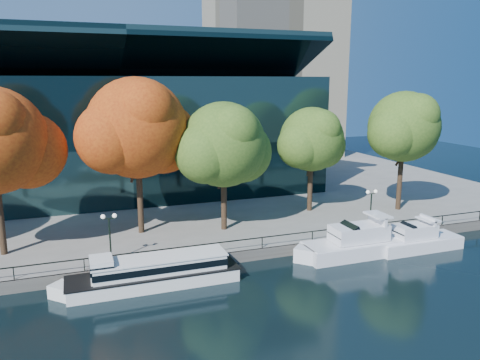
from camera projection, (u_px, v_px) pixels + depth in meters
name	position (u px, v px, depth m)	size (l,w,h in m)	color
ground	(219.00, 281.00, 37.04)	(160.00, 160.00, 0.00)	black
promenade	(148.00, 182.00, 70.42)	(90.00, 67.08, 1.00)	slate
railing	(208.00, 244.00, 39.63)	(88.20, 0.08, 0.99)	black
convention_building	(121.00, 134.00, 63.21)	(50.00, 24.57, 21.43)	black
tour_boat	(150.00, 272.00, 35.88)	(14.31, 3.19, 2.72)	white
cruiser_near	(359.00, 243.00, 42.28)	(12.65, 3.26, 3.67)	white
cruiser_far	(414.00, 240.00, 43.52)	(9.59, 2.66, 3.13)	white
tree_2	(139.00, 130.00, 43.63)	(11.82, 9.69, 14.92)	black
tree_3	(225.00, 146.00, 44.99)	(10.30, 8.45, 12.61)	black
tree_4	(313.00, 141.00, 51.83)	(8.89, 7.29, 11.71)	black
tree_5	(405.00, 128.00, 52.02)	(9.82, 8.05, 13.43)	black
lamp_1	(109.00, 226.00, 37.75)	(1.26, 0.36, 4.03)	black
lamp_2	(371.00, 200.00, 46.00)	(1.26, 0.36, 4.03)	black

